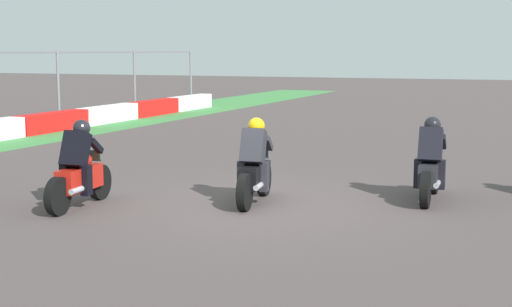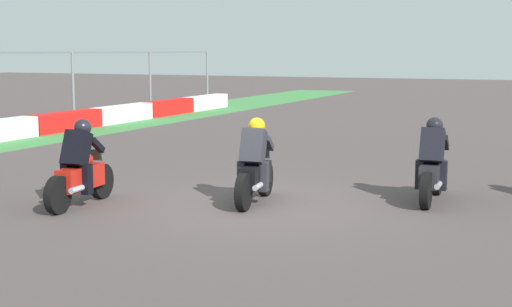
# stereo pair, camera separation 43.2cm
# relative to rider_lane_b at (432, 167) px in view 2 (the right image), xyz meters

# --- Properties ---
(ground_plane) EXTENTS (120.00, 120.00, 0.00)m
(ground_plane) POSITION_rel_rider_lane_b_xyz_m (-1.49, 2.74, -0.62)
(ground_plane) COLOR #4B4140
(rider_lane_b) EXTENTS (2.04, 0.55, 1.51)m
(rider_lane_b) POSITION_rel_rider_lane_b_xyz_m (0.00, 0.00, 0.00)
(rider_lane_b) COLOR black
(rider_lane_b) RESTS_ON ground_plane
(rider_lane_c) EXTENTS (2.04, 0.59, 1.51)m
(rider_lane_c) POSITION_rel_rider_lane_b_xyz_m (-1.39, 2.85, 0.00)
(rider_lane_c) COLOR black
(rider_lane_c) RESTS_ON ground_plane
(rider_lane_d) EXTENTS (2.04, 0.56, 1.51)m
(rider_lane_d) POSITION_rel_rider_lane_b_xyz_m (-2.85, 5.51, 0.00)
(rider_lane_d) COLOR black
(rider_lane_d) RESTS_ON ground_plane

